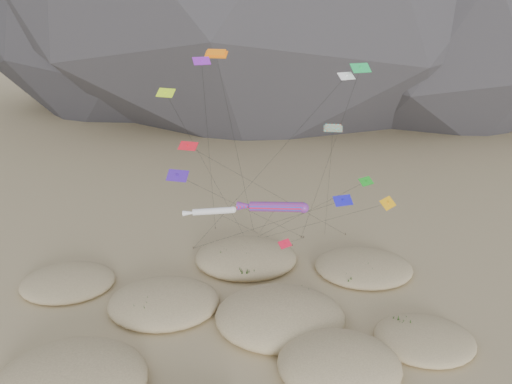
# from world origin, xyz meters

# --- Properties ---
(ground) EXTENTS (500.00, 500.00, 0.00)m
(ground) POSITION_xyz_m (0.00, 0.00, 0.00)
(ground) COLOR #CCB789
(ground) RESTS_ON ground
(dunes) EXTENTS (52.05, 38.56, 3.92)m
(dunes) POSITION_xyz_m (-2.02, 3.74, 0.71)
(dunes) COLOR #CCB789
(dunes) RESTS_ON ground
(dune_grass) EXTENTS (41.78, 28.47, 1.56)m
(dune_grass) POSITION_xyz_m (-1.40, 4.11, 0.87)
(dune_grass) COLOR black
(dune_grass) RESTS_ON ground
(kite_stakes) EXTENTS (22.59, 7.12, 0.30)m
(kite_stakes) POSITION_xyz_m (2.23, 23.51, 0.15)
(kite_stakes) COLOR #3F2D1E
(kite_stakes) RESTS_ON ground
(rainbow_tube_kite) EXTENTS (7.98, 19.67, 12.99)m
(rainbow_tube_kite) POSITION_xyz_m (2.48, 8.01, 12.08)
(rainbow_tube_kite) COLOR red
(rainbow_tube_kite) RESTS_ON ground
(white_tube_kite) EXTENTS (9.02, 14.24, 10.36)m
(white_tube_kite) POSITION_xyz_m (-4.94, 12.10, 9.71)
(white_tube_kite) COLOR silver
(white_tube_kite) RESTS_ON ground
(orange_parafoil) EXTENTS (5.53, 11.19, 28.00)m
(orange_parafoil) POSITION_xyz_m (-4.05, 16.33, 27.16)
(orange_parafoil) COLOR orange
(orange_parafoil) RESTS_ON ground
(multi_parafoil) EXTENTS (2.97, 15.30, 20.59)m
(multi_parafoil) POSITION_xyz_m (8.95, 11.25, 19.84)
(multi_parafoil) COLOR #FF4B1A
(multi_parafoil) RESTS_ON ground
(delta_kites) EXTENTS (27.71, 22.47, 27.86)m
(delta_kites) POSITION_xyz_m (3.46, 11.63, 17.49)
(delta_kites) COLOR #411BA2
(delta_kites) RESTS_ON ground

